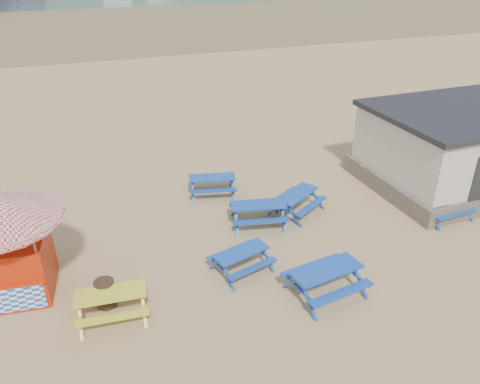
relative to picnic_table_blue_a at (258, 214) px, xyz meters
name	(u,v)px	position (x,y,z in m)	size (l,w,h in m)	color
ground	(225,244)	(-1.50, -0.81, -0.40)	(400.00, 400.00, 0.00)	tan
wet_sand	(86,22)	(-1.50, 54.19, -0.39)	(400.00, 400.00, 0.00)	olive
picnic_table_blue_a	(258,214)	(0.00, 0.00, 0.00)	(2.18, 1.91, 0.79)	navy
picnic_table_blue_b	(212,185)	(-0.81, 2.71, -0.02)	(2.08, 1.83, 0.75)	navy
picnic_table_blue_c	(297,203)	(1.65, 0.27, -0.01)	(2.32, 2.20, 0.77)	navy
picnic_table_blue_d	(326,281)	(0.30, -4.13, 0.03)	(2.22, 1.88, 0.85)	navy
picnic_table_blue_e	(241,261)	(-1.52, -2.32, -0.05)	(1.96, 1.73, 0.70)	navy
picnic_table_blue_f	(444,208)	(6.40, -1.96, -0.03)	(1.81, 1.48, 0.74)	navy
picnic_table_yellow	(112,304)	(-5.39, -2.93, -0.02)	(1.96, 1.64, 0.76)	#A6AF24
ice_cream_kiosk	(4,235)	(-7.77, -0.95, 1.49)	(3.73, 3.73, 3.00)	#B72207
litter_bin	(105,293)	(-5.51, -2.46, 0.01)	(0.55, 0.55, 0.81)	#372814
amenity_block	(463,146)	(9.00, 0.19, 1.17)	(7.40, 5.40, 3.15)	#665B4C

